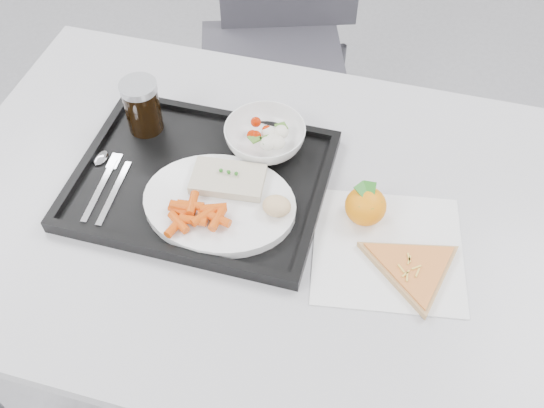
{
  "coord_description": "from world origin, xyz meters",
  "views": [
    {
      "loc": [
        0.19,
        -0.34,
        1.6
      ],
      "look_at": [
        0.01,
        0.29,
        0.77
      ],
      "focal_mm": 40.0,
      "sensor_mm": 36.0,
      "label": 1
    }
  ],
  "objects_px": {
    "chair": "(280,26)",
    "dinner_plate": "(220,204)",
    "table": "(266,229)",
    "pizza_slice": "(413,268)",
    "tangerine": "(366,206)",
    "tray": "(201,181)",
    "salad_bowl": "(265,137)",
    "cola_glass": "(142,106)"
  },
  "relations": [
    {
      "from": "chair",
      "to": "dinner_plate",
      "type": "bearing_deg",
      "value": -82.32
    },
    {
      "from": "table",
      "to": "pizza_slice",
      "type": "distance_m",
      "value": 0.29
    },
    {
      "from": "tangerine",
      "to": "pizza_slice",
      "type": "bearing_deg",
      "value": -42.45
    },
    {
      "from": "table",
      "to": "tangerine",
      "type": "height_order",
      "value": "tangerine"
    },
    {
      "from": "chair",
      "to": "tray",
      "type": "bearing_deg",
      "value": -85.6
    },
    {
      "from": "salad_bowl",
      "to": "tangerine",
      "type": "relative_size",
      "value": 1.61
    },
    {
      "from": "chair",
      "to": "tray",
      "type": "relative_size",
      "value": 2.07
    },
    {
      "from": "chair",
      "to": "pizza_slice",
      "type": "distance_m",
      "value": 1.03
    },
    {
      "from": "tray",
      "to": "chair",
      "type": "bearing_deg",
      "value": 94.4
    },
    {
      "from": "table",
      "to": "cola_glass",
      "type": "bearing_deg",
      "value": 156.38
    },
    {
      "from": "dinner_plate",
      "to": "cola_glass",
      "type": "distance_m",
      "value": 0.26
    },
    {
      "from": "salad_bowl",
      "to": "cola_glass",
      "type": "bearing_deg",
      "value": -177.25
    },
    {
      "from": "salad_bowl",
      "to": "cola_glass",
      "type": "distance_m",
      "value": 0.24
    },
    {
      "from": "salad_bowl",
      "to": "cola_glass",
      "type": "height_order",
      "value": "cola_glass"
    },
    {
      "from": "salad_bowl",
      "to": "dinner_plate",
      "type": "bearing_deg",
      "value": -102.61
    },
    {
      "from": "cola_glass",
      "to": "chair",
      "type": "bearing_deg",
      "value": 83.13
    },
    {
      "from": "chair",
      "to": "tangerine",
      "type": "distance_m",
      "value": 0.92
    },
    {
      "from": "tray",
      "to": "cola_glass",
      "type": "bearing_deg",
      "value": 146.03
    },
    {
      "from": "dinner_plate",
      "to": "tangerine",
      "type": "distance_m",
      "value": 0.25
    },
    {
      "from": "dinner_plate",
      "to": "salad_bowl",
      "type": "relative_size",
      "value": 1.78
    },
    {
      "from": "dinner_plate",
      "to": "salad_bowl",
      "type": "bearing_deg",
      "value": 77.39
    },
    {
      "from": "salad_bowl",
      "to": "tangerine",
      "type": "xyz_separation_m",
      "value": [
        0.21,
        -0.11,
        -0.0
      ]
    },
    {
      "from": "tangerine",
      "to": "cola_glass",
      "type": "bearing_deg",
      "value": 167.48
    },
    {
      "from": "table",
      "to": "pizza_slice",
      "type": "height_order",
      "value": "pizza_slice"
    },
    {
      "from": "table",
      "to": "dinner_plate",
      "type": "height_order",
      "value": "dinner_plate"
    },
    {
      "from": "dinner_plate",
      "to": "cola_glass",
      "type": "xyz_separation_m",
      "value": [
        -0.2,
        0.15,
        0.05
      ]
    },
    {
      "from": "chair",
      "to": "tray",
      "type": "distance_m",
      "value": 0.84
    },
    {
      "from": "salad_bowl",
      "to": "tangerine",
      "type": "height_order",
      "value": "tangerine"
    },
    {
      "from": "chair",
      "to": "tangerine",
      "type": "height_order",
      "value": "chair"
    },
    {
      "from": "tangerine",
      "to": "pizza_slice",
      "type": "xyz_separation_m",
      "value": [
        0.1,
        -0.09,
        -0.02
      ]
    },
    {
      "from": "table",
      "to": "pizza_slice",
      "type": "relative_size",
      "value": 4.89
    },
    {
      "from": "salad_bowl",
      "to": "pizza_slice",
      "type": "relative_size",
      "value": 0.62
    },
    {
      "from": "dinner_plate",
      "to": "salad_bowl",
      "type": "xyz_separation_m",
      "value": [
        0.04,
        0.16,
        0.01
      ]
    },
    {
      "from": "chair",
      "to": "tray",
      "type": "xyz_separation_m",
      "value": [
        0.06,
        -0.81,
        0.22
      ]
    },
    {
      "from": "table",
      "to": "cola_glass",
      "type": "distance_m",
      "value": 0.33
    },
    {
      "from": "cola_glass",
      "to": "tangerine",
      "type": "xyz_separation_m",
      "value": [
        0.45,
        -0.1,
        -0.04
      ]
    },
    {
      "from": "pizza_slice",
      "to": "dinner_plate",
      "type": "bearing_deg",
      "value": 174.09
    },
    {
      "from": "table",
      "to": "salad_bowl",
      "type": "relative_size",
      "value": 7.89
    },
    {
      "from": "tray",
      "to": "salad_bowl",
      "type": "height_order",
      "value": "salad_bowl"
    },
    {
      "from": "chair",
      "to": "pizza_slice",
      "type": "height_order",
      "value": "chair"
    },
    {
      "from": "cola_glass",
      "to": "pizza_slice",
      "type": "relative_size",
      "value": 0.44
    },
    {
      "from": "table",
      "to": "dinner_plate",
      "type": "xyz_separation_m",
      "value": [
        -0.07,
        -0.03,
        0.09
      ]
    }
  ]
}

